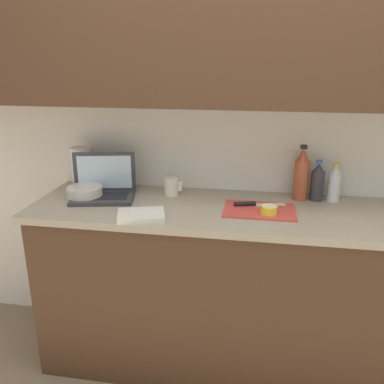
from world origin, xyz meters
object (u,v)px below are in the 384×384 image
Objects in this scene: bottle_oil_tall at (317,182)px; paper_towel_roll at (82,167)px; laptop at (104,187)px; bottle_green_soda at (334,184)px; measuring_cup at (171,186)px; lemon_half_cut at (269,210)px; bowl_white at (85,193)px; bottle_water_clear at (301,175)px; knife at (251,204)px; cutting_board at (259,210)px.

bottle_oil_tall is 0.93× the size of paper_towel_roll.
laptop is 1.22m from bottle_green_soda.
measuring_cup is (-0.86, -0.05, -0.04)m from bottle_green_soda.
lemon_half_cut is at bearing -141.65° from bottle_green_soda.
bottle_green_soda reaches higher than bowl_white.
measuring_cup is at bearing 157.58° from lemon_half_cut.
lemon_half_cut is at bearing -133.20° from bottle_oil_tall.
bottle_water_clear is (-0.17, 0.00, 0.04)m from bottle_green_soda.
bottle_water_clear is at bearing 4.00° from measuring_cup.
bottle_oil_tall is at bearing -4.42° from laptop.
bottle_green_soda is 0.18m from bottle_water_clear.
bottle_water_clear is at bearing 58.22° from lemon_half_cut.
bottle_oil_tall is (-0.09, 0.00, 0.01)m from bottle_green_soda.
laptop is 1.05m from bottle_water_clear.
lemon_half_cut reaches higher than knife.
cutting_board is 0.33m from bottle_water_clear.
lemon_half_cut reaches higher than cutting_board.
cutting_board is 1.70× the size of bottle_green_soda.
lemon_half_cut is 0.43m from bottle_green_soda.
bottle_water_clear is at bearing 17.95° from knife.
bottle_oil_tall is (0.29, 0.21, 0.09)m from cutting_board.
measuring_cup is at bearing -176.44° from bottle_oil_tall.
bottle_green_soda reaches higher than measuring_cup.
cutting_board is 0.07m from knife.
lemon_half_cut is (0.04, -0.05, 0.02)m from cutting_board.
lemon_half_cut is (0.88, -0.12, -0.03)m from laptop.
measuring_cup is (-0.44, 0.12, 0.03)m from knife.
paper_towel_roll reaches higher than measuring_cup.
laptop is 3.68× the size of measuring_cup.
bowl_white is at bearing -161.67° from measuring_cup.
measuring_cup is at bearing -6.39° from paper_towel_roll.
measuring_cup is at bearing -176.00° from bottle_water_clear.
bottle_water_clear is 1.23m from paper_towel_roll.
laptop is at bearing 162.86° from knife.
lemon_half_cut is at bearing -121.78° from bottle_water_clear.
measuring_cup is 0.55m from paper_towel_roll.
paper_towel_roll is (-0.54, 0.06, 0.07)m from measuring_cup.
bottle_oil_tall is at bearing 0.00° from bottle_water_clear.
bottle_oil_tall is at bearing 10.83° from knife.
laptop is 0.10m from bowl_white.
knife is 1.11× the size of paper_towel_roll.
knife is at bearing -13.36° from laptop.
bottle_water_clear is (0.16, 0.26, 0.11)m from lemon_half_cut.
measuring_cup reaches higher than cutting_board.
bottle_water_clear reaches higher than paper_towel_roll.
cutting_board is 1.05m from paper_towel_roll.
laptop is at bearing -164.65° from measuring_cup.
paper_towel_roll is (-0.10, 0.21, 0.08)m from bowl_white.
bottle_green_soda is at bearing -0.00° from bottle_oil_tall.
laptop reaches higher than knife.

